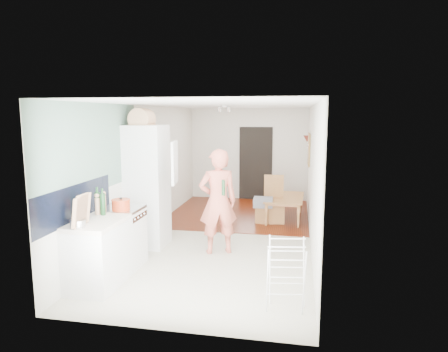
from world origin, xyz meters
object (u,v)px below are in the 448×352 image
(stool, at_px, (263,215))
(dining_table, at_px, (286,210))
(dining_chair, at_px, (274,199))
(person, at_px, (218,192))
(drying_rack, at_px, (286,276))

(stool, bearing_deg, dining_table, 40.69)
(dining_table, height_order, dining_chair, dining_chair)
(person, height_order, stool, person)
(dining_chair, bearing_deg, dining_table, 44.50)
(dining_table, xyz_separation_m, dining_chair, (-0.24, -0.30, 0.29))
(dining_table, relative_size, drying_rack, 1.45)
(dining_chair, height_order, stool, dining_chair)
(person, distance_m, dining_table, 2.76)
(dining_chair, relative_size, drying_rack, 1.19)
(drying_rack, bearing_deg, person, 114.46)
(person, bearing_deg, dining_chair, -132.44)
(person, xyz_separation_m, dining_table, (1.06, 2.41, -0.83))
(dining_chair, xyz_separation_m, drying_rack, (0.39, -3.94, -0.08))
(person, xyz_separation_m, drying_rack, (1.20, -1.83, -0.62))
(person, relative_size, stool, 5.63)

